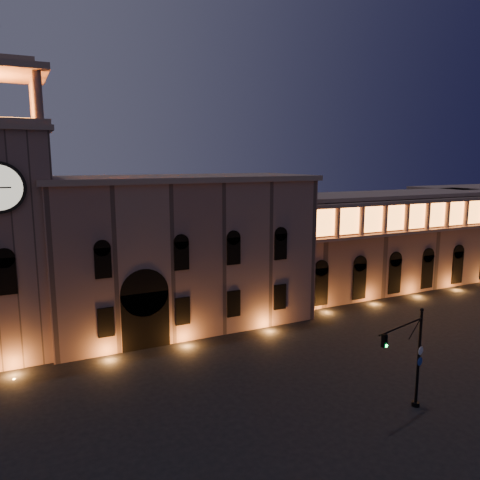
{
  "coord_description": "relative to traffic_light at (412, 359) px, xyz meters",
  "views": [
    {
      "loc": [
        -19.37,
        -29.7,
        19.35
      ],
      "look_at": [
        2.82,
        16.0,
        10.67
      ],
      "focal_mm": 35.0,
      "sensor_mm": 36.0,
      "label": 1
    }
  ],
  "objects": [
    {
      "name": "ground",
      "position": [
        -7.36,
        5.0,
        -4.28
      ],
      "size": [
        160.0,
        160.0,
        0.0
      ],
      "primitive_type": "plane",
      "color": "black",
      "rests_on": "ground"
    },
    {
      "name": "government_building",
      "position": [
        -9.43,
        26.93,
        4.49
      ],
      "size": [
        30.8,
        12.8,
        17.6
      ],
      "color": "#856257",
      "rests_on": "ground"
    },
    {
      "name": "clock_tower",
      "position": [
        -27.86,
        25.98,
        8.22
      ],
      "size": [
        9.8,
        9.8,
        32.4
      ],
      "color": "#856257",
      "rests_on": "ground"
    },
    {
      "name": "colonnade_wing",
      "position": [
        24.64,
        28.92,
        3.05
      ],
      "size": [
        40.6,
        11.5,
        14.5
      ],
      "color": "#805D52",
      "rests_on": "ground"
    },
    {
      "name": "secondary_building",
      "position": [
        50.64,
        35.0,
        2.72
      ],
      "size": [
        20.0,
        12.0,
        14.0
      ],
      "primitive_type": "cube",
      "color": "#805D52",
      "rests_on": "ground"
    },
    {
      "name": "traffic_light",
      "position": [
        0.0,
        0.0,
        0.0
      ],
      "size": [
        5.79,
        1.76,
        8.15
      ],
      "rotation": [
        0.0,
        0.0,
        0.24
      ],
      "color": "black",
      "rests_on": "ground"
    }
  ]
}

